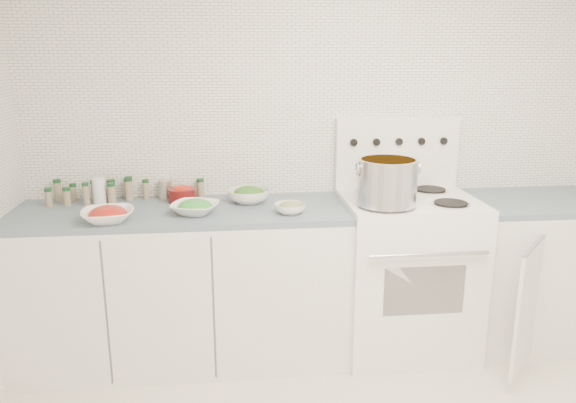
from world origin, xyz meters
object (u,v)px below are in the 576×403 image
object	(u,v)px
stove	(405,268)
bowl_tomato	(108,215)
bowl_snowpea	(195,207)
stock_pot	(387,180)

from	to	relation	value
stove	bowl_tomato	distance (m)	1.72
bowl_tomato	bowl_snowpea	world-z (taller)	bowl_tomato
stock_pot	bowl_tomato	distance (m)	1.48
stock_pot	bowl_tomato	xyz separation A→B (m)	(-1.47, -0.02, -0.14)
stock_pot	bowl_snowpea	size ratio (longest dim) A/B	1.10
bowl_tomato	stove	bearing A→B (deg)	6.60
stove	bowl_snowpea	world-z (taller)	stove
stock_pot	bowl_snowpea	distance (m)	1.05
stock_pot	bowl_snowpea	bearing A→B (deg)	175.58
bowl_tomato	bowl_snowpea	bearing A→B (deg)	13.07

